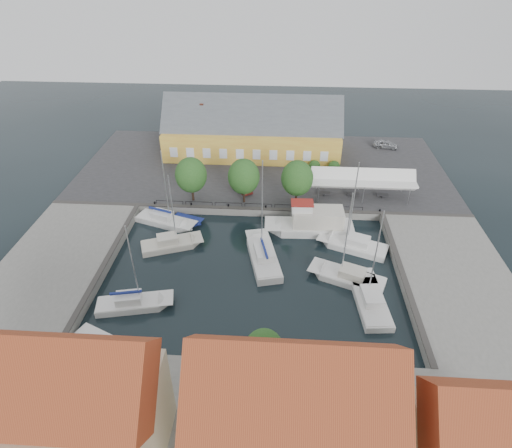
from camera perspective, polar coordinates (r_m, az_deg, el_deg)
The scene contains 22 objects.
ground at distance 49.02m, azimuth -0.45°, elevation -5.38°, with size 140.00×140.00×0.00m, color black.
north_quay at distance 68.09m, azimuth 0.92°, elevation 7.33°, with size 56.00×26.00×1.00m, color #2D2D30.
west_quay at distance 53.22m, azimuth -25.07°, elevation -4.87°, with size 12.00×24.00×1.00m, color slate.
east_quay at distance 50.85m, azimuth 25.14°, elevation -6.88°, with size 12.00×24.00×1.00m, color slate.
south_bank at distance 35.04m, azimuth -3.17°, elevation -27.04°, with size 56.00×14.00×1.00m, color slate.
quay_edge_fittings at distance 52.14m, azimuth -0.06°, elevation -1.17°, with size 56.00×24.72×0.40m.
warehouse at distance 71.49m, azimuth -0.95°, elevation 12.13°, with size 28.56×14.00×9.55m.
tent_canopy at distance 60.07m, azimuth 14.06°, elevation 5.79°, with size 14.00×4.00×2.83m.
quay_trees at distance 56.45m, azimuth -1.65°, elevation 6.33°, with size 18.20×4.20×6.30m.
car_silver at distance 77.14m, azimuth 16.91°, elevation 10.15°, with size 1.64×4.07×1.39m, color #A1A3A8.
car_red at distance 60.79m, azimuth -1.85°, elevation 5.04°, with size 1.40×4.01×1.32m, color maroon.
center_sailboat at distance 49.39m, azimuth 0.97°, elevation -4.49°, with size 4.85×9.67×12.83m.
trawler at distance 54.18m, azimuth 7.58°, elevation -0.05°, with size 11.40×3.67×5.00m.
east_boat_a at distance 52.58m, azimuth 12.92°, elevation -2.91°, with size 8.64×5.60×11.76m.
east_boat_b at distance 47.83m, azimuth 12.21°, elevation -7.10°, with size 8.62×5.67×11.34m.
east_boat_c at distance 45.74m, azimuth 14.92°, elevation -9.88°, with size 3.53×8.98×11.17m.
west_boat_a at distance 56.83m, azimuth -12.05°, elevation 0.32°, with size 8.48×4.88×11.01m.
west_boat_b at distance 52.48m, azimuth -11.31°, elevation -2.75°, with size 7.69×4.92×10.20m.
west_boat_d at distance 45.58m, azimuth -16.05°, elevation -10.27°, with size 7.95×3.83×10.41m.
launch_sw at distance 43.48m, azimuth -20.39°, elevation -14.39°, with size 5.12×3.61×0.98m.
launch_nw at distance 56.78m, azimuth -9.16°, elevation 0.43°, with size 4.41×2.88×0.88m.
townhouses at distance 29.20m, azimuth 0.12°, elevation -26.10°, with size 36.30×8.50×12.00m.
Camera 1 is at (2.80, -37.73, 31.17)m, focal length 30.00 mm.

